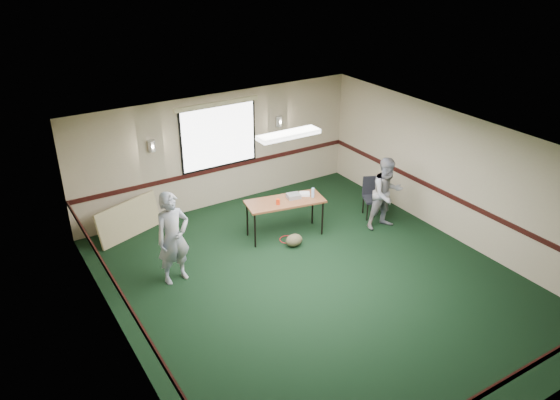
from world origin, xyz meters
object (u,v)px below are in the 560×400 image
folding_table (285,203)px  projector (294,196)px  person_right (387,194)px  conference_chair (373,194)px  person_left (173,238)px

folding_table → projector: (0.23, 0.02, 0.11)m
projector → person_right: bearing=-14.6°
conference_chair → person_right: size_ratio=0.56×
conference_chair → person_left: 4.87m
person_right → folding_table: bearing=163.8°
person_left → person_right: bearing=-13.2°
person_left → folding_table: bearing=0.5°
folding_table → conference_chair: size_ratio=1.92×
folding_table → conference_chair: (2.22, -0.26, -0.23)m
person_left → projector: bearing=0.2°
projector → person_right: size_ratio=0.16×
folding_table → person_right: size_ratio=1.07×
projector → conference_chair: size_ratio=0.29×
person_left → person_right: person_left is taller
projector → person_right: (1.84, -0.87, -0.06)m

